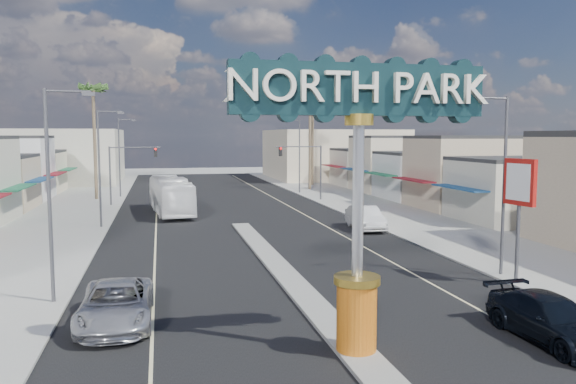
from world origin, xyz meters
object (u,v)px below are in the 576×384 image
streetlight_r_far (298,152)px  palm_right_mid (310,108)px  palm_right_far (313,98)px  city_bus (171,195)px  streetlight_r_near (501,177)px  bank_pylon_sign (520,189)px  streetlight_l_mid (101,162)px  streetlight_r_mid (361,160)px  traffic_signal_right (305,162)px  traffic_signal_left (129,164)px  streetlight_l_far (121,153)px  gateway_sign (359,173)px  car_parked_right (365,218)px  suv_left (116,304)px  palm_left_far (93,95)px  suv_right (551,319)px  streetlight_l_near (53,185)px

streetlight_r_far → palm_right_mid: palm_right_mid is taller
palm_right_far → city_bus: bearing=-129.2°
streetlight_r_far → palm_right_far: 13.21m
streetlight_r_near → bank_pylon_sign: streetlight_r_near is taller
streetlight_r_far → city_bus: bearing=-136.6°
streetlight_l_mid → city_bus: 9.55m
streetlight_r_mid → traffic_signal_right: bearing=95.1°
streetlight_l_mid → streetlight_r_mid: same height
traffic_signal_left → streetlight_l_far: bearing=98.9°
gateway_sign → city_bus: size_ratio=0.77×
gateway_sign → traffic_signal_right: bearing=77.7°
car_parked_right → gateway_sign: bearing=-107.5°
gateway_sign → car_parked_right: (9.00, 22.99, -5.05)m
suv_left → city_bus: (2.62, 30.47, 0.87)m
traffic_signal_left → streetlight_r_near: bearing=-60.0°
streetlight_l_mid → bank_pylon_sign: 29.93m
streetlight_l_far → suv_left: bearing=-86.7°
streetlight_l_mid → streetlight_l_far: bearing=90.0°
streetlight_r_mid → palm_left_far: size_ratio=0.69×
palm_left_far → city_bus: 17.91m
traffic_signal_right → streetlight_l_far: (-19.62, 8.01, 0.79)m
streetlight_l_mid → palm_left_far: 21.16m
car_parked_right → traffic_signal_left: bearing=137.6°
gateway_sign → palm_right_far: bearing=76.0°
streetlight_r_far → suv_right: (-3.46, -50.39, -4.29)m
suv_left → bank_pylon_sign: 18.79m
palm_left_far → city_bus: palm_left_far is taller
gateway_sign → traffic_signal_right: gateway_sign is taller
streetlight_r_mid → palm_right_mid: palm_right_mid is taller
bank_pylon_sign → palm_left_far: bearing=110.1°
palm_right_mid → suv_left: size_ratio=2.12×
gateway_sign → streetlight_l_far: bearing=101.8°
streetlight_l_near → traffic_signal_left: bearing=87.9°
streetlight_r_near → streetlight_l_far: bearing=116.4°
streetlight_r_near → palm_right_far: (4.57, 52.00, 7.32)m
gateway_sign → city_bus: 35.88m
streetlight_r_near → city_bus: 31.58m
traffic_signal_left → palm_right_mid: (22.18, 12.01, 6.33)m
car_parked_right → city_bus: city_bus is taller
palm_right_mid → suv_right: size_ratio=2.25×
streetlight_r_near → palm_right_mid: 46.40m
city_bus → suv_right: bearing=-76.9°
streetlight_r_mid → city_bus: size_ratio=0.76×
streetlight_l_near → suv_left: bearing=-51.1°
palm_left_far → car_parked_right: 34.97m
traffic_signal_right → streetlight_l_near: bearing=-120.0°
palm_right_mid → bank_pylon_sign: palm_right_mid is taller
gateway_sign → suv_left: (-7.82, 4.78, -5.14)m
palm_left_far → bank_pylon_sign: (23.49, -41.39, -6.93)m
gateway_sign → streetlight_r_mid: (10.43, 28.02, -0.86)m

